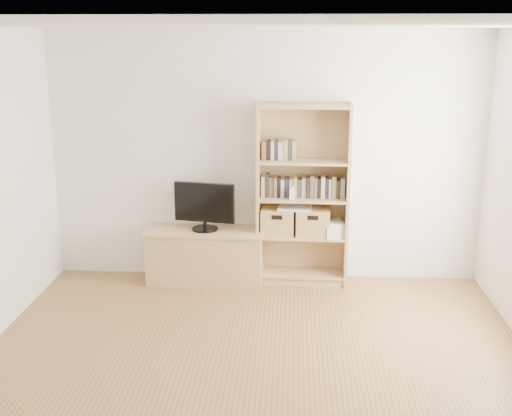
# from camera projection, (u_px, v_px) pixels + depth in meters

# --- Properties ---
(floor) EXTENTS (4.50, 5.00, 0.01)m
(floor) POSITION_uv_depth(u_px,v_px,m) (250.00, 401.00, 4.60)
(floor) COLOR brown
(floor) RESTS_ON ground
(back_wall) EXTENTS (4.50, 0.02, 2.60)m
(back_wall) POSITION_uv_depth(u_px,v_px,m) (266.00, 157.00, 6.66)
(back_wall) COLOR silver
(back_wall) RESTS_ON floor
(ceiling) EXTENTS (4.50, 5.00, 0.01)m
(ceiling) POSITION_uv_depth(u_px,v_px,m) (248.00, 25.00, 3.91)
(ceiling) COLOR white
(ceiling) RESTS_ON back_wall
(tv_stand) EXTENTS (1.21, 0.49, 0.55)m
(tv_stand) POSITION_uv_depth(u_px,v_px,m) (206.00, 257.00, 6.76)
(tv_stand) COLOR tan
(tv_stand) RESTS_ON floor
(bookshelf) EXTENTS (0.95, 0.35, 1.89)m
(bookshelf) POSITION_uv_depth(u_px,v_px,m) (303.00, 195.00, 6.58)
(bookshelf) COLOR tan
(bookshelf) RESTS_ON floor
(television) EXTENTS (0.64, 0.16, 0.50)m
(television) POSITION_uv_depth(u_px,v_px,m) (204.00, 206.00, 6.61)
(television) COLOR black
(television) RESTS_ON tv_stand
(books_row_mid) EXTENTS (0.85, 0.18, 0.23)m
(books_row_mid) POSITION_uv_depth(u_px,v_px,m) (303.00, 186.00, 6.57)
(books_row_mid) COLOR gray
(books_row_mid) RESTS_ON bookshelf
(books_row_upper) EXTENTS (0.39, 0.15, 0.21)m
(books_row_upper) POSITION_uv_depth(u_px,v_px,m) (283.00, 149.00, 6.49)
(books_row_upper) COLOR gray
(books_row_upper) RESTS_ON bookshelf
(baby_monitor) EXTENTS (0.06, 0.04, 0.11)m
(baby_monitor) POSITION_uv_depth(u_px,v_px,m) (292.00, 194.00, 6.47)
(baby_monitor) COLOR white
(baby_monitor) RESTS_ON bookshelf
(basket_left) EXTENTS (0.35, 0.29, 0.28)m
(basket_left) POSITION_uv_depth(u_px,v_px,m) (278.00, 221.00, 6.66)
(basket_left) COLOR olive
(basket_left) RESTS_ON bookshelf
(basket_right) EXTENTS (0.36, 0.30, 0.28)m
(basket_right) POSITION_uv_depth(u_px,v_px,m) (313.00, 222.00, 6.64)
(basket_right) COLOR olive
(basket_right) RESTS_ON bookshelf
(laptop) EXTENTS (0.36, 0.27, 0.03)m
(laptop) POSITION_uv_depth(u_px,v_px,m) (295.00, 208.00, 6.60)
(laptop) COLOR white
(laptop) RESTS_ON basket_left
(magazine_stack) EXTENTS (0.24, 0.31, 0.13)m
(magazine_stack) POSITION_uv_depth(u_px,v_px,m) (333.00, 229.00, 6.64)
(magazine_stack) COLOR silver
(magazine_stack) RESTS_ON bookshelf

